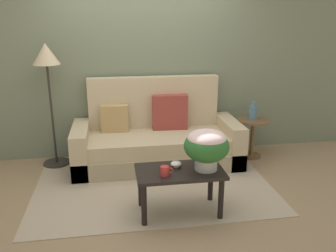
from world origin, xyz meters
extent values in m
plane|color=#997A56|center=(0.00, 0.00, 0.00)|extent=(14.00, 14.00, 0.00)
cube|color=slate|center=(0.00, 1.17, 1.39)|extent=(6.40, 0.12, 2.78)
cube|color=tan|center=(0.00, 0.04, 0.01)|extent=(2.73, 1.84, 0.01)
cube|color=tan|center=(0.13, 0.63, 0.12)|extent=(2.18, 0.88, 0.24)
cube|color=tan|center=(0.13, 0.61, 0.33)|extent=(1.77, 0.79, 0.19)
cube|color=tan|center=(0.13, 0.99, 0.67)|extent=(1.77, 0.16, 0.92)
cube|color=tan|center=(-0.86, 0.63, 0.29)|extent=(0.20, 0.88, 0.58)
cube|color=tan|center=(1.12, 0.63, 0.29)|extent=(0.20, 0.88, 0.58)
cube|color=tan|center=(-0.41, 0.85, 0.61)|extent=(0.37, 0.15, 0.36)
cube|color=#93382D|center=(0.33, 0.84, 0.67)|extent=(0.48, 0.17, 0.48)
cylinder|color=black|center=(-0.18, -0.79, 0.22)|extent=(0.05, 0.05, 0.44)
cylinder|color=black|center=(0.57, -0.79, 0.22)|extent=(0.05, 0.05, 0.44)
cylinder|color=black|center=(-0.18, -0.41, 0.22)|extent=(0.05, 0.05, 0.44)
cylinder|color=black|center=(0.57, -0.41, 0.22)|extent=(0.05, 0.05, 0.44)
cube|color=black|center=(0.19, -0.60, 0.45)|extent=(0.87, 0.49, 0.03)
cylinder|color=brown|center=(1.48, 0.70, 0.01)|extent=(0.28, 0.28, 0.03)
cylinder|color=brown|center=(1.48, 0.70, 0.27)|extent=(0.05, 0.05, 0.49)
cylinder|color=brown|center=(1.48, 0.70, 0.53)|extent=(0.43, 0.43, 0.03)
cylinder|color=#2D2823|center=(-1.21, 0.86, 0.01)|extent=(0.35, 0.35, 0.03)
cylinder|color=#2D2823|center=(-1.21, 0.86, 0.69)|extent=(0.03, 0.03, 1.31)
cone|color=#C6B289|center=(-1.21, 0.86, 1.47)|extent=(0.34, 0.34, 0.26)
cylinder|color=#B7B2A8|center=(0.45, -0.62, 0.54)|extent=(0.22, 0.22, 0.14)
ellipsoid|color=#286028|center=(0.45, -0.62, 0.71)|extent=(0.45, 0.45, 0.31)
ellipsoid|color=beige|center=(0.45, -0.62, 0.79)|extent=(0.38, 0.38, 0.17)
cylinder|color=red|center=(0.03, -0.70, 0.52)|extent=(0.08, 0.08, 0.09)
torus|color=red|center=(0.08, -0.70, 0.52)|extent=(0.06, 0.01, 0.06)
cylinder|color=silver|center=(0.17, -0.52, 0.48)|extent=(0.05, 0.05, 0.02)
ellipsoid|color=silver|center=(0.17, -0.52, 0.50)|extent=(0.11, 0.11, 0.05)
cylinder|color=slate|center=(1.47, 0.71, 0.64)|extent=(0.11, 0.11, 0.19)
cylinder|color=slate|center=(1.47, 0.71, 0.77)|extent=(0.05, 0.05, 0.06)
camera|label=1|loc=(-0.43, -3.75, 1.94)|focal=37.95mm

